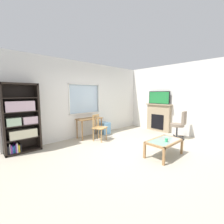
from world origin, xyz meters
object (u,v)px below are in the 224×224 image
object	(u,v)px
desk_under_window	(89,121)
fireplace	(158,117)
plastic_drawer_unit	(104,128)
sippy_cup	(166,140)
wooden_chair	(99,127)
office_chair	(180,123)
tv	(159,98)
bookshelf	(21,120)
coffee_table	(164,143)

from	to	relation	value
desk_under_window	fireplace	world-z (taller)	fireplace
plastic_drawer_unit	sippy_cup	bearing A→B (deg)	-97.01
wooden_chair	plastic_drawer_unit	world-z (taller)	wooden_chair
desk_under_window	wooden_chair	bearing A→B (deg)	-85.46
wooden_chair	office_chair	xyz separation A→B (m)	(2.28, -1.80, 0.09)
fireplace	sippy_cup	distance (m)	2.87
plastic_drawer_unit	fireplace	xyz separation A→B (m)	(2.02, -1.26, 0.36)
desk_under_window	tv	world-z (taller)	tv
bookshelf	sippy_cup	distance (m)	3.91
bookshelf	office_chair	distance (m)	5.12
desk_under_window	coffee_table	world-z (taller)	desk_under_window
fireplace	desk_under_window	bearing A→B (deg)	156.43
fireplace	sippy_cup	xyz separation A→B (m)	(-2.37, -1.61, -0.13)
wooden_chair	tv	size ratio (longest dim) A/B	0.94
wooden_chair	fireplace	xyz separation A→B (m)	(2.72, -0.69, 0.13)
bookshelf	sippy_cup	size ratio (longest dim) A/B	21.14
plastic_drawer_unit	office_chair	bearing A→B (deg)	-56.33
desk_under_window	fireplace	size ratio (longest dim) A/B	0.80
wooden_chair	coffee_table	xyz separation A→B (m)	(0.43, -2.20, -0.10)
desk_under_window	office_chair	size ratio (longest dim) A/B	0.94
plastic_drawer_unit	sippy_cup	size ratio (longest dim) A/B	5.11
desk_under_window	plastic_drawer_unit	xyz separation A→B (m)	(0.75, 0.05, -0.37)
tv	plastic_drawer_unit	bearing A→B (deg)	147.86
bookshelf	wooden_chair	size ratio (longest dim) A/B	2.11
desk_under_window	office_chair	xyz separation A→B (m)	(2.32, -2.31, -0.05)
fireplace	coffee_table	bearing A→B (deg)	-146.59
fireplace	office_chair	bearing A→B (deg)	-111.73
sippy_cup	desk_under_window	bearing A→B (deg)	97.99
desk_under_window	sippy_cup	world-z (taller)	desk_under_window
office_chair	plastic_drawer_unit	bearing A→B (deg)	123.67
desk_under_window	coffee_table	distance (m)	2.77
bookshelf	sippy_cup	bearing A→B (deg)	-48.75
coffee_table	sippy_cup	world-z (taller)	sippy_cup
office_chair	sippy_cup	bearing A→B (deg)	-165.45
fireplace	coffee_table	xyz separation A→B (m)	(-2.29, -1.51, -0.23)
plastic_drawer_unit	tv	xyz separation A→B (m)	(2.00, -1.26, 1.22)
tv	coffee_table	world-z (taller)	tv
bookshelf	wooden_chair	xyz separation A→B (m)	(2.21, -0.63, -0.44)
plastic_drawer_unit	coffee_table	size ratio (longest dim) A/B	0.45
desk_under_window	office_chair	world-z (taller)	office_chair
bookshelf	desk_under_window	bearing A→B (deg)	-2.89
bookshelf	fireplace	world-z (taller)	bookshelf
tv	coffee_table	distance (m)	2.94
desk_under_window	office_chair	bearing A→B (deg)	-44.90
office_chair	sippy_cup	xyz separation A→B (m)	(-1.93, -0.50, -0.09)
plastic_drawer_unit	sippy_cup	distance (m)	2.90
plastic_drawer_unit	tv	distance (m)	2.66
fireplace	office_chair	distance (m)	1.19
fireplace	sippy_cup	bearing A→B (deg)	-145.82
bookshelf	desk_under_window	distance (m)	2.19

